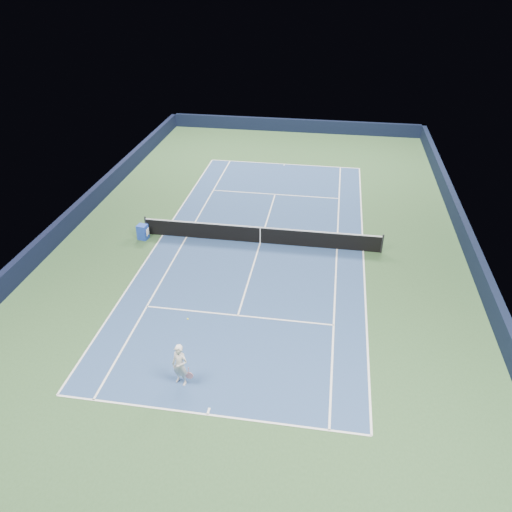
# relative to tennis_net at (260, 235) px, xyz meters

# --- Properties ---
(ground) EXTENTS (40.00, 40.00, 0.00)m
(ground) POSITION_rel_tennis_net_xyz_m (0.00, 0.00, -0.50)
(ground) COLOR #2B4A28
(ground) RESTS_ON ground
(wall_far) EXTENTS (22.00, 0.35, 1.10)m
(wall_far) POSITION_rel_tennis_net_xyz_m (0.00, 19.82, 0.05)
(wall_far) COLOR black
(wall_far) RESTS_ON ground
(wall_right) EXTENTS (0.35, 40.00, 1.10)m
(wall_right) POSITION_rel_tennis_net_xyz_m (10.82, 0.00, 0.05)
(wall_right) COLOR black
(wall_right) RESTS_ON ground
(wall_left) EXTENTS (0.35, 40.00, 1.10)m
(wall_left) POSITION_rel_tennis_net_xyz_m (-10.82, 0.00, 0.05)
(wall_left) COLOR black
(wall_left) RESTS_ON ground
(court_surface) EXTENTS (10.97, 23.77, 0.01)m
(court_surface) POSITION_rel_tennis_net_xyz_m (0.00, 0.00, -0.50)
(court_surface) COLOR navy
(court_surface) RESTS_ON ground
(baseline_far) EXTENTS (10.97, 0.08, 0.00)m
(baseline_far) POSITION_rel_tennis_net_xyz_m (0.00, 11.88, -0.50)
(baseline_far) COLOR white
(baseline_far) RESTS_ON ground
(baseline_near) EXTENTS (10.97, 0.08, 0.00)m
(baseline_near) POSITION_rel_tennis_net_xyz_m (0.00, -11.88, -0.50)
(baseline_near) COLOR white
(baseline_near) RESTS_ON ground
(sideline_doubles_right) EXTENTS (0.08, 23.77, 0.00)m
(sideline_doubles_right) POSITION_rel_tennis_net_xyz_m (5.49, 0.00, -0.50)
(sideline_doubles_right) COLOR white
(sideline_doubles_right) RESTS_ON ground
(sideline_doubles_left) EXTENTS (0.08, 23.77, 0.00)m
(sideline_doubles_left) POSITION_rel_tennis_net_xyz_m (-5.49, 0.00, -0.50)
(sideline_doubles_left) COLOR white
(sideline_doubles_left) RESTS_ON ground
(sideline_singles_right) EXTENTS (0.08, 23.77, 0.00)m
(sideline_singles_right) POSITION_rel_tennis_net_xyz_m (4.12, 0.00, -0.50)
(sideline_singles_right) COLOR white
(sideline_singles_right) RESTS_ON ground
(sideline_singles_left) EXTENTS (0.08, 23.77, 0.00)m
(sideline_singles_left) POSITION_rel_tennis_net_xyz_m (-4.12, 0.00, -0.50)
(sideline_singles_left) COLOR white
(sideline_singles_left) RESTS_ON ground
(service_line_far) EXTENTS (8.23, 0.08, 0.00)m
(service_line_far) POSITION_rel_tennis_net_xyz_m (0.00, 6.40, -0.50)
(service_line_far) COLOR white
(service_line_far) RESTS_ON ground
(service_line_near) EXTENTS (8.23, 0.08, 0.00)m
(service_line_near) POSITION_rel_tennis_net_xyz_m (0.00, -6.40, -0.50)
(service_line_near) COLOR white
(service_line_near) RESTS_ON ground
(center_service_line) EXTENTS (0.08, 12.80, 0.00)m
(center_service_line) POSITION_rel_tennis_net_xyz_m (0.00, 0.00, -0.50)
(center_service_line) COLOR white
(center_service_line) RESTS_ON ground
(center_mark_far) EXTENTS (0.08, 0.30, 0.00)m
(center_mark_far) POSITION_rel_tennis_net_xyz_m (0.00, 11.73, -0.50)
(center_mark_far) COLOR white
(center_mark_far) RESTS_ON ground
(center_mark_near) EXTENTS (0.08, 0.30, 0.00)m
(center_mark_near) POSITION_rel_tennis_net_xyz_m (0.00, -11.73, -0.50)
(center_mark_near) COLOR white
(center_mark_near) RESTS_ON ground
(tennis_net) EXTENTS (12.90, 0.10, 1.07)m
(tennis_net) POSITION_rel_tennis_net_xyz_m (0.00, 0.00, 0.00)
(tennis_net) COLOR black
(tennis_net) RESTS_ON ground
(sponsor_cube) EXTENTS (0.59, 0.54, 0.84)m
(sponsor_cube) POSITION_rel_tennis_net_xyz_m (-6.40, -0.55, -0.09)
(sponsor_cube) COLOR #1F41BA
(sponsor_cube) RESTS_ON ground
(tennis_player) EXTENTS (0.84, 1.33, 2.21)m
(tennis_player) POSITION_rel_tennis_net_xyz_m (-1.28, -10.59, 0.36)
(tennis_player) COLOR silver
(tennis_player) RESTS_ON ground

